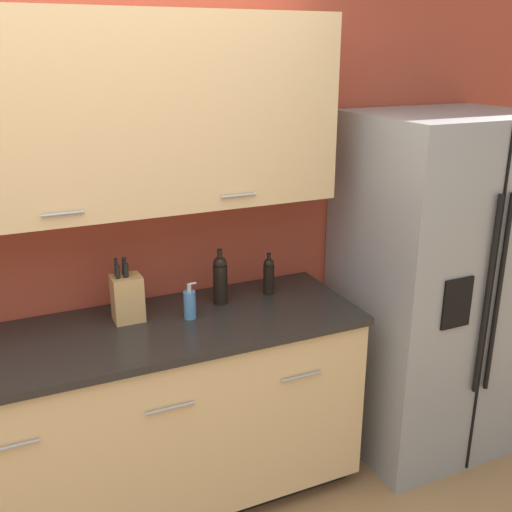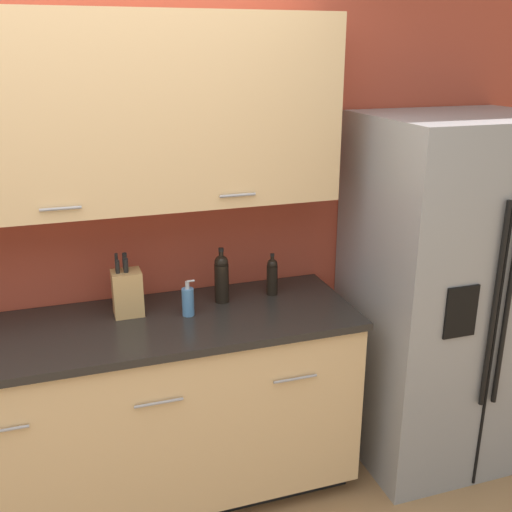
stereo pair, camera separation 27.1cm
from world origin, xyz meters
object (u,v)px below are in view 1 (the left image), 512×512
Objects in this scene: refrigerator at (434,286)px; oil_bottle at (269,275)px; knife_block at (127,297)px; wine_bottle at (220,279)px; soap_dispenser at (190,304)px.

refrigerator is 0.91m from oil_bottle.
wine_bottle is (0.44, 0.01, 0.01)m from knife_block.
knife_block is at bearing -178.62° from oil_bottle.
oil_bottle is at bearing 14.23° from soap_dispenser.
knife_block is 0.27m from soap_dispenser.
oil_bottle is (0.70, 0.02, -0.01)m from knife_block.
refrigerator is at bearing -11.82° from oil_bottle.
refrigerator is 1.16m from wine_bottle.
oil_bottle is (0.26, 0.01, -0.03)m from wine_bottle.
soap_dispenser is at bearing -165.77° from oil_bottle.
wine_bottle is 0.26m from oil_bottle.
wine_bottle reaches higher than oil_bottle.
wine_bottle is 1.59× the size of soap_dispenser.
refrigerator is at bearing -8.69° from wine_bottle.
refrigerator is 6.12× the size of knife_block.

